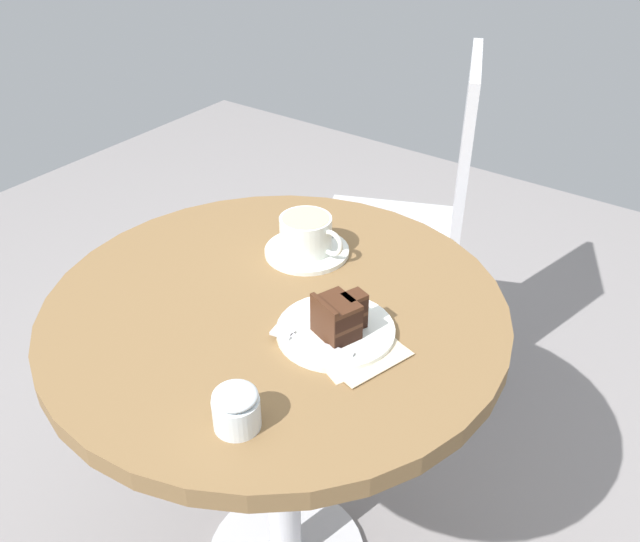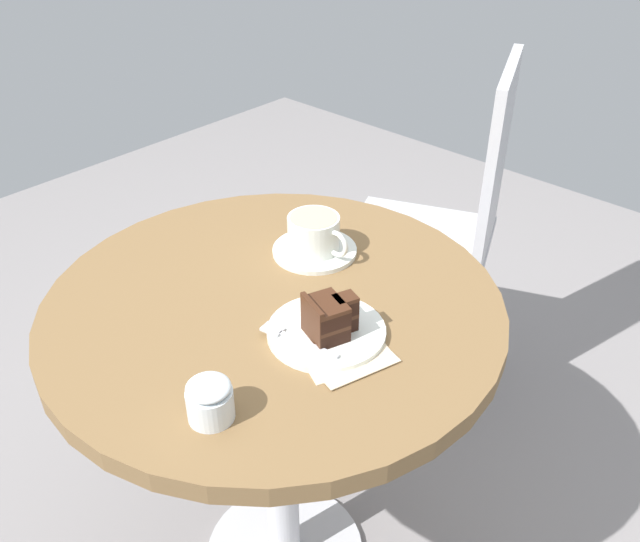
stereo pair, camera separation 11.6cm
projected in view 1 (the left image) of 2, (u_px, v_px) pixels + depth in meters
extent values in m
cylinder|color=brown|center=(275.00, 311.00, 1.17)|extent=(0.80, 0.80, 0.03)
cylinder|color=silver|center=(282.00, 452.00, 1.36)|extent=(0.07, 0.07, 0.68)
cylinder|color=silver|center=(307.00, 251.00, 1.29)|extent=(0.16, 0.16, 0.01)
cylinder|color=silver|center=(306.00, 234.00, 1.27)|extent=(0.10, 0.10, 0.07)
cylinder|color=#D6B789|center=(306.00, 218.00, 1.25)|extent=(0.09, 0.09, 0.00)
torus|color=silver|center=(331.00, 243.00, 1.24)|extent=(0.05, 0.01, 0.05)
cube|color=silver|center=(302.00, 239.00, 1.31)|extent=(0.06, 0.07, 0.00)
ellipsoid|color=silver|center=(329.00, 235.00, 1.32)|extent=(0.02, 0.02, 0.00)
cylinder|color=silver|center=(336.00, 331.00, 1.08)|extent=(0.19, 0.19, 0.01)
cube|color=black|center=(337.00, 328.00, 1.06)|extent=(0.08, 0.07, 0.02)
cube|color=black|center=(354.00, 320.00, 1.08)|extent=(0.04, 0.04, 0.02)
cube|color=#422314|center=(337.00, 320.00, 1.05)|extent=(0.08, 0.07, 0.01)
cube|color=#422314|center=(354.00, 312.00, 1.07)|extent=(0.04, 0.04, 0.01)
cube|color=black|center=(337.00, 312.00, 1.04)|extent=(0.08, 0.07, 0.02)
cube|color=black|center=(354.00, 304.00, 1.06)|extent=(0.04, 0.04, 0.02)
cube|color=#422314|center=(337.00, 303.00, 1.04)|extent=(0.08, 0.07, 0.01)
cube|color=#422314|center=(355.00, 296.00, 1.05)|extent=(0.04, 0.04, 0.01)
cube|color=#422314|center=(324.00, 322.00, 1.04)|extent=(0.06, 0.03, 0.07)
cube|color=silver|center=(322.00, 345.00, 1.04)|extent=(0.11, 0.03, 0.00)
cube|color=silver|center=(282.00, 333.00, 1.07)|extent=(0.04, 0.03, 0.00)
cube|color=beige|center=(351.00, 344.00, 1.06)|extent=(0.18, 0.18, 0.00)
cube|color=beige|center=(357.00, 349.00, 1.05)|extent=(0.16, 0.16, 0.00)
cylinder|color=#BCBCC1|center=(340.00, 270.00, 2.14)|extent=(0.02, 0.02, 0.46)
cylinder|color=#BCBCC1|center=(319.00, 333.00, 1.88)|extent=(0.02, 0.02, 0.46)
cylinder|color=#BCBCC1|center=(443.00, 282.00, 2.09)|extent=(0.02, 0.02, 0.46)
cylinder|color=#BCBCC1|center=(436.00, 349.00, 1.83)|extent=(0.02, 0.02, 0.46)
cube|color=#BCBCC1|center=(389.00, 236.00, 1.85)|extent=(0.50, 0.50, 0.02)
cube|color=#BCBCC1|center=(465.00, 156.00, 1.68)|extent=(0.17, 0.34, 0.48)
cylinder|color=silver|center=(237.00, 413.00, 0.91)|extent=(0.07, 0.07, 0.05)
ellipsoid|color=silver|center=(235.00, 396.00, 0.89)|extent=(0.06, 0.06, 0.02)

